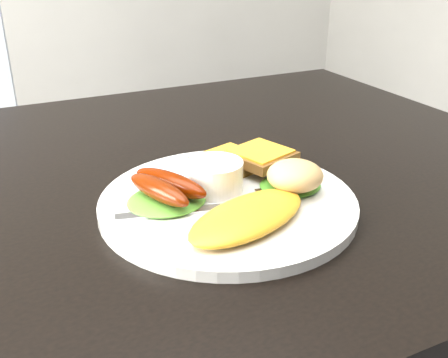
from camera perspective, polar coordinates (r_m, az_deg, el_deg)
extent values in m
cube|color=black|center=(0.70, -10.81, -1.52)|extent=(1.20, 0.80, 0.04)
imported|color=navy|center=(1.30, -18.88, 10.41)|extent=(0.60, 0.48, 1.48)
cylinder|color=white|center=(0.60, 0.42, -2.60)|extent=(0.29, 0.29, 0.01)
ellipsoid|color=#24821A|center=(0.59, -6.24, -2.31)|extent=(0.09, 0.09, 0.01)
ellipsoid|color=green|center=(0.63, 7.23, -0.64)|extent=(0.09, 0.08, 0.01)
ellipsoid|color=yellow|center=(0.54, 2.61, -4.09)|extent=(0.17, 0.12, 0.02)
ellipsoid|color=#621701|center=(0.58, -7.13, -1.16)|extent=(0.05, 0.10, 0.02)
ellipsoid|color=#6C2002|center=(0.59, -5.88, -0.42)|extent=(0.07, 0.10, 0.03)
cylinder|color=white|center=(0.61, -1.01, 0.20)|extent=(0.08, 0.08, 0.04)
cube|color=olive|center=(0.68, 0.62, 1.83)|extent=(0.10, 0.10, 0.01)
cube|color=brown|center=(0.67, 4.00, 2.47)|extent=(0.09, 0.09, 0.01)
ellipsoid|color=beige|center=(0.61, 7.74, 0.38)|extent=(0.08, 0.08, 0.03)
cube|color=#ADAFB7|center=(0.57, -3.53, -3.47)|extent=(0.16, 0.05, 0.00)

